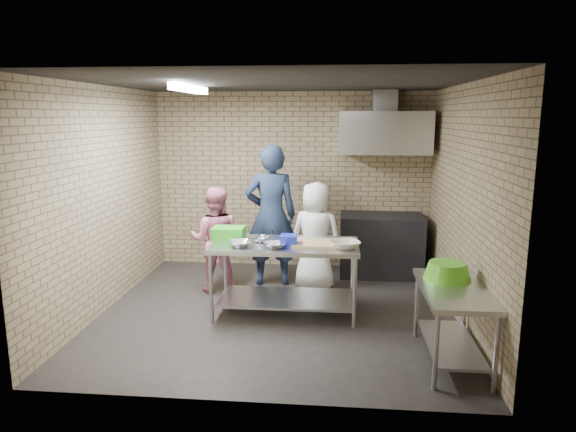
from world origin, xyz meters
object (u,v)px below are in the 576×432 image
Objects in this scene: woman_pink at (215,240)px; green_basin at (447,271)px; green_crate at (229,233)px; blue_tub at (289,240)px; prep_table at (285,278)px; side_counter at (452,325)px; stove at (381,245)px; woman_white at (316,236)px; man_navy at (271,216)px; bottle_red at (386,137)px.

green_basin is at bearing 147.71° from woman_pink.
green_crate reaches higher than blue_tub.
green_crate reaches higher than prep_table.
woman_pink is at bearing 118.00° from green_crate.
side_counter is 3.28m from woman_pink.
prep_table is 2.08m from stove.
green_crate is 0.78m from blue_tub.
green_crate is 0.69m from woman_pink.
blue_tub is at bearing -16.35° from green_crate.
blue_tub is at bearing -63.43° from prep_table.
man_navy is at bearing 3.35° from woman_white.
green_crate is 0.20× the size of man_navy.
green_basin is 3.12m from woman_pink.
stove is 2.48m from woman_pink.
stove is at bearing 52.58° from prep_table.
woman_white is (1.33, 0.21, 0.03)m from woman_pink.
bottle_red reaches higher than green_basin.
man_navy reaches higher than green_basin.
woman_white is (0.63, -0.15, -0.24)m from man_navy.
bottle_red is at bearing 97.90° from green_basin.
man_navy is at bearing 105.95° from prep_table.
blue_tub reaches higher than prep_table.
bottle_red reaches higher than green_crate.
green_basin is at bearing 144.79° from woman_white.
green_basin is 0.23× the size of man_navy.
side_counter is 3.02m from man_navy.
man_navy is at bearing -159.35° from stove.
green_basin is at bearing -24.45° from blue_tub.
man_navy reaches higher than blue_tub.
prep_table is at bearing 147.37° from side_counter.
woman_pink reaches higher than side_counter.
blue_tub is 0.13× the size of woman_pink.
woman_pink reaches higher than stove.
blue_tub is (0.05, -0.10, 0.49)m from prep_table.
woman_pink is (-2.32, -1.19, -1.32)m from bottle_red.
woman_white reaches higher than prep_table.
woman_white is at bearing 124.69° from side_counter.
blue_tub is 0.13× the size of woman_white.
stove is 3.14× the size of green_crate.
woman_white reaches higher than blue_tub.
stove is 2.57m from green_basin.
woman_white reaches higher than side_counter.
green_crate is 2.00× the size of blue_tub.
stove is at bearing -159.75° from woman_pink.
stove is 1.23m from woman_white.
green_basin reaches higher than stove.
prep_table is at bearing -9.73° from green_crate.
woman_pink is at bearing 146.57° from side_counter.
prep_table is 1.01m from woman_white.
blue_tub is (-1.21, -1.75, 0.47)m from stove.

